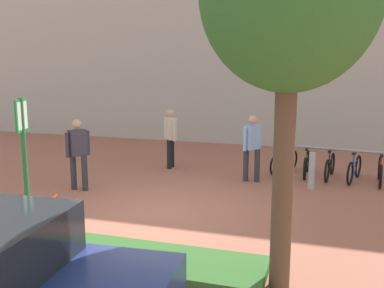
{
  "coord_description": "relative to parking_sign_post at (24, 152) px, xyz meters",
  "views": [
    {
      "loc": [
        3.26,
        -8.05,
        3.04
      ],
      "look_at": [
        0.17,
        1.77,
        1.15
      ],
      "focal_mm": 41.65,
      "sensor_mm": 36.0,
      "label": 1
    }
  ],
  "objects": [
    {
      "name": "planter_strip",
      "position": [
        0.4,
        0.0,
        -1.55
      ],
      "size": [
        7.0,
        1.1,
        0.16
      ],
      "primitive_type": "cube",
      "color": "#336028",
      "rests_on": "ground"
    },
    {
      "name": "parking_sign_post",
      "position": [
        0.0,
        0.0,
        0.0
      ],
      "size": [
        0.1,
        0.36,
        2.5
      ],
      "color": "#2D7238",
      "rests_on": "ground"
    },
    {
      "name": "person_shirt_white",
      "position": [
        0.24,
        6.12,
        -0.65
      ],
      "size": [
        0.45,
        0.47,
        1.72
      ],
      "color": "black",
      "rests_on": "ground"
    },
    {
      "name": "bollard_steel",
      "position": [
        4.27,
        5.08,
        -1.18
      ],
      "size": [
        0.16,
        0.16,
        0.9
      ],
      "primitive_type": "cylinder",
      "color": "#ADADB2",
      "rests_on": "ground"
    },
    {
      "name": "bike_at_sign",
      "position": [
        -0.07,
        0.15,
        -1.28
      ],
      "size": [
        1.62,
        0.59,
        0.86
      ],
      "color": "black",
      "rests_on": "ground"
    },
    {
      "name": "person_casual_tan",
      "position": [
        2.75,
        5.32,
        -0.65
      ],
      "size": [
        0.43,
        0.52,
        1.72
      ],
      "color": "#2D2D38",
      "rests_on": "ground"
    },
    {
      "name": "building_facade",
      "position": [
        1.38,
        11.03,
        3.37
      ],
      "size": [
        28.0,
        1.2,
        10.0
      ],
      "primitive_type": "cube",
      "color": "#B2ADA3",
      "rests_on": "ground"
    },
    {
      "name": "ground_plane",
      "position": [
        1.38,
        2.23,
        -1.63
      ],
      "size": [
        60.0,
        60.0,
        0.0
      ],
      "primitive_type": "plane",
      "color": "#9E5B47"
    },
    {
      "name": "person_suited_navy",
      "position": [
        -1.08,
        3.29,
        -0.65
      ],
      "size": [
        0.44,
        0.52,
        1.72
      ],
      "color": "#2D2D38",
      "rests_on": "ground"
    },
    {
      "name": "bike_rack_cluster",
      "position": [
        4.99,
        6.19,
        -1.28
      ],
      "size": [
        3.72,
        1.99,
        0.83
      ],
      "color": "#99999E",
      "rests_on": "ground"
    }
  ]
}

